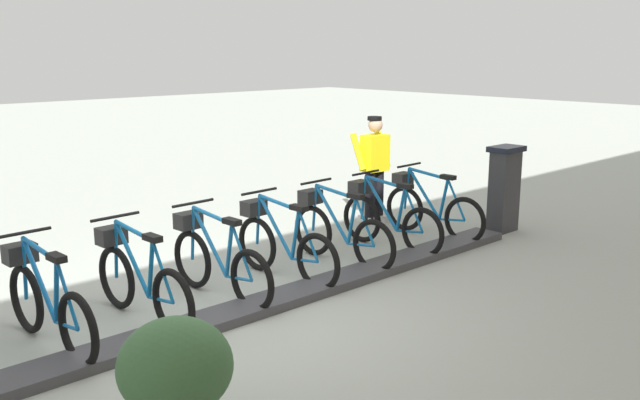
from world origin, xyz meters
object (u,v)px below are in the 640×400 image
at_px(bike_docked_0, 430,207).
at_px(bike_docked_5, 139,279).
at_px(payment_kiosk, 504,187).
at_px(bike_docked_6, 46,302).
at_px(planter_bush, 176,382).
at_px(bike_docked_3, 282,244).
at_px(bike_docked_4, 216,260).
at_px(bike_docked_2, 338,230).
at_px(worker_near_rack, 374,165).
at_px(bike_docked_1, 387,218).

relative_size(bike_docked_0, bike_docked_5, 1.00).
relative_size(payment_kiosk, bike_docked_6, 0.74).
bearing_deg(planter_bush, bike_docked_0, -67.47).
relative_size(bike_docked_3, bike_docked_4, 1.00).
xyz_separation_m(bike_docked_5, planter_bush, (-2.34, 0.99, 0.11)).
xyz_separation_m(bike_docked_2, worker_near_rack, (1.11, -1.87, 0.48)).
distance_m(bike_docked_1, bike_docked_6, 4.64).
relative_size(bike_docked_0, bike_docked_2, 1.00).
bearing_deg(bike_docked_0, payment_kiosk, -119.19).
height_order(payment_kiosk, bike_docked_3, payment_kiosk).
height_order(bike_docked_0, bike_docked_4, same).
xyz_separation_m(payment_kiosk, bike_docked_4, (0.57, 4.74, -0.24)).
relative_size(bike_docked_0, worker_near_rack, 1.04).
bearing_deg(bike_docked_0, bike_docked_1, 90.00).
height_order(bike_docked_1, worker_near_rack, worker_near_rack).
bearing_deg(bike_docked_2, bike_docked_0, -90.00).
relative_size(bike_docked_5, planter_bush, 1.77).
bearing_deg(bike_docked_4, bike_docked_1, -90.00).
distance_m(payment_kiosk, bike_docked_5, 5.70).
distance_m(bike_docked_0, bike_docked_4, 3.71).
height_order(bike_docked_3, bike_docked_4, same).
bearing_deg(payment_kiosk, bike_docked_4, 83.12).
distance_m(bike_docked_0, bike_docked_1, 0.93).
xyz_separation_m(bike_docked_1, bike_docked_4, (0.00, 2.79, 0.00)).
bearing_deg(planter_bush, bike_docked_3, -50.62).
relative_size(bike_docked_0, bike_docked_1, 1.00).
distance_m(bike_docked_4, bike_docked_5, 0.93).
bearing_deg(payment_kiosk, bike_docked_0, 60.81).
bearing_deg(bike_docked_2, planter_bush, 121.75).
bearing_deg(bike_docked_4, bike_docked_5, 90.00).
distance_m(bike_docked_1, bike_docked_2, 0.93).
height_order(payment_kiosk, bike_docked_0, payment_kiosk).
distance_m(bike_docked_3, worker_near_rack, 3.05).
relative_size(bike_docked_6, worker_near_rack, 1.04).
bearing_deg(bike_docked_0, planter_bush, 112.53).
bearing_deg(bike_docked_0, bike_docked_4, 90.00).
height_order(bike_docked_2, planter_bush, bike_docked_2).
relative_size(bike_docked_0, planter_bush, 1.77).
height_order(bike_docked_2, bike_docked_4, same).
bearing_deg(bike_docked_6, bike_docked_5, -90.00).
relative_size(bike_docked_3, worker_near_rack, 1.04).
distance_m(payment_kiosk, bike_docked_0, 1.20).
bearing_deg(bike_docked_4, bike_docked_0, -90.00).
bearing_deg(planter_bush, bike_docked_5, -22.94).
distance_m(bike_docked_5, bike_docked_6, 0.93).
distance_m(payment_kiosk, bike_docked_2, 2.95).
bearing_deg(bike_docked_4, planter_bush, 140.62).
bearing_deg(worker_near_rack, bike_docked_3, 111.65).
height_order(bike_docked_3, worker_near_rack, worker_near_rack).
bearing_deg(bike_docked_4, bike_docked_3, -90.00).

